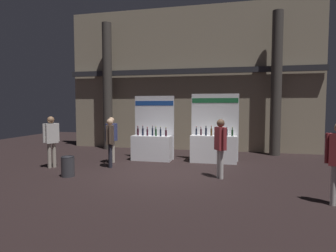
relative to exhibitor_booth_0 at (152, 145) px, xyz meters
name	(u,v)px	position (x,y,z in m)	size (l,w,h in m)	color
ground_plane	(160,174)	(0.92, -2.20, -0.60)	(24.00, 24.00, 0.00)	black
hall_colonnade	(189,80)	(0.92, 2.91, 2.71)	(11.80, 1.06, 6.69)	gray
exhibitor_booth_0	(152,145)	(0.00, 0.00, 0.00)	(1.59, 0.66, 2.48)	white
exhibitor_booth_1	(214,145)	(2.35, 0.13, 0.02)	(1.78, 0.66, 2.55)	white
trash_bin	(68,166)	(-1.69, -3.12, -0.30)	(0.39, 0.39, 0.61)	#38383D
visitor_0	(51,137)	(-2.92, -2.14, 0.44)	(0.40, 0.49, 1.74)	#ADA393
visitor_1	(220,144)	(2.73, -2.28, 0.41)	(0.37, 0.42, 1.72)	silver
visitor_2	(110,138)	(-1.01, -1.62, 0.39)	(0.37, 0.52, 1.67)	#23232D
visitor_3	(111,136)	(-1.28, -0.91, 0.41)	(0.34, 0.55, 1.68)	#ADA393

